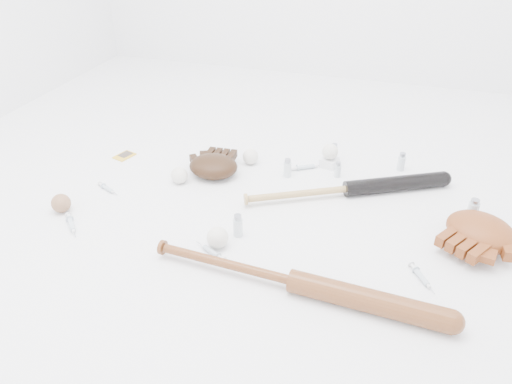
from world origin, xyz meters
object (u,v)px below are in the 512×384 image
(bat_dark, at_px, (347,189))
(glove_dark, at_px, (213,166))
(bat_wood, at_px, (293,281))
(pedestal, at_px, (329,162))

(bat_dark, bearing_deg, glove_dark, 152.22)
(bat_wood, height_order, glove_dark, glove_dark)
(pedestal, bearing_deg, bat_wood, -87.49)
(glove_dark, height_order, pedestal, glove_dark)
(bat_wood, distance_m, pedestal, 0.76)
(glove_dark, bearing_deg, bat_wood, -53.17)
(bat_dark, bearing_deg, pedestal, 88.57)
(bat_wood, height_order, pedestal, bat_wood)
(bat_wood, bearing_deg, bat_dark, 86.51)
(bat_dark, bearing_deg, bat_wood, -125.67)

